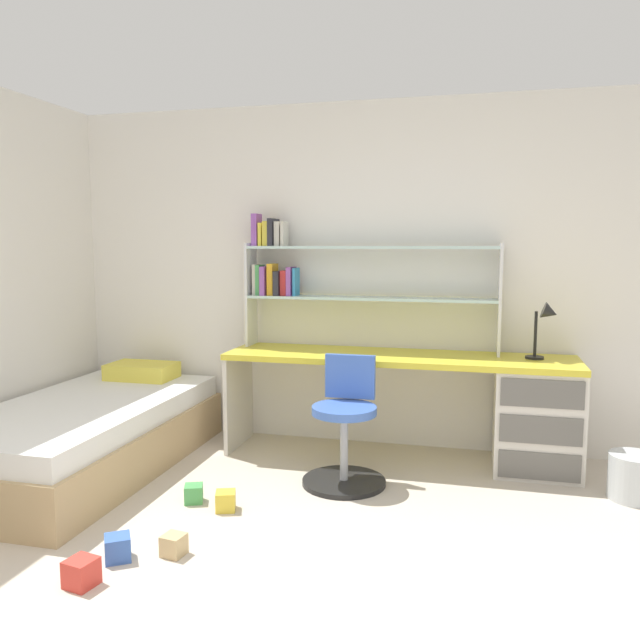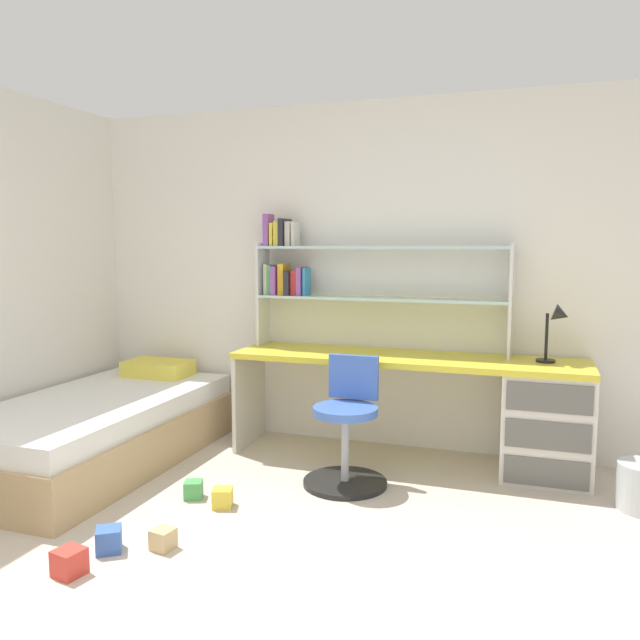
# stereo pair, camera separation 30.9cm
# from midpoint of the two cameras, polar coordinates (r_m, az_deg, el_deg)

# --- Properties ---
(room_shell) EXTENTS (5.72, 6.52, 2.51)m
(room_shell) POSITION_cam_midpoint_polar(r_m,az_deg,el_deg) (3.77, -15.63, 3.07)
(room_shell) COLOR white
(room_shell) RESTS_ON ground_plane
(desk) EXTENTS (2.38, 0.58, 0.73)m
(desk) POSITION_cam_midpoint_polar(r_m,az_deg,el_deg) (4.38, 18.20, -7.62)
(desk) COLOR gold
(desk) RESTS_ON ground_plane
(bookshelf_hutch) EXTENTS (1.81, 0.22, 0.98)m
(bookshelf_hutch) POSITION_cam_midpoint_polar(r_m,az_deg,el_deg) (4.58, 3.83, 4.24)
(bookshelf_hutch) COLOR silver
(bookshelf_hutch) RESTS_ON desk
(desk_lamp) EXTENTS (0.20, 0.17, 0.38)m
(desk_lamp) POSITION_cam_midpoint_polar(r_m,az_deg,el_deg) (4.32, 22.50, -0.34)
(desk_lamp) COLOR black
(desk_lamp) RESTS_ON desk
(swivel_chair) EXTENTS (0.52, 0.52, 0.79)m
(swivel_chair) POSITION_cam_midpoint_polar(r_m,az_deg,el_deg) (4.00, 4.66, -10.28)
(swivel_chair) COLOR black
(swivel_chair) RESTS_ON ground_plane
(bed_platform) EXTENTS (1.09, 2.04, 0.57)m
(bed_platform) POSITION_cam_midpoint_polar(r_m,az_deg,el_deg) (4.59, -17.59, -9.38)
(bed_platform) COLOR tan
(bed_platform) RESTS_ON ground_plane
(toy_block_blue_0) EXTENTS (0.16, 0.16, 0.12)m
(toy_block_blue_0) POSITION_cam_midpoint_polar(r_m,az_deg,el_deg) (3.36, -15.85, -18.52)
(toy_block_blue_0) COLOR #3860B7
(toy_block_blue_0) RESTS_ON ground_plane
(toy_block_green_1) EXTENTS (0.13, 0.13, 0.10)m
(toy_block_green_1) POSITION_cam_midpoint_polar(r_m,az_deg,el_deg) (3.89, -9.02, -14.85)
(toy_block_green_1) COLOR #479E51
(toy_block_green_1) RESTS_ON ground_plane
(toy_block_yellow_2) EXTENTS (0.14, 0.14, 0.11)m
(toy_block_yellow_2) POSITION_cam_midpoint_polar(r_m,az_deg,el_deg) (3.75, -6.34, -15.62)
(toy_block_yellow_2) COLOR gold
(toy_block_yellow_2) RESTS_ON ground_plane
(toy_block_red_3) EXTENTS (0.14, 0.14, 0.12)m
(toy_block_red_3) POSITION_cam_midpoint_polar(r_m,az_deg,el_deg) (3.20, -18.91, -19.95)
(toy_block_red_3) COLOR red
(toy_block_red_3) RESTS_ON ground_plane
(toy_block_natural_4) EXTENTS (0.11, 0.11, 0.10)m
(toy_block_natural_4) POSITION_cam_midpoint_polar(r_m,az_deg,el_deg) (3.33, -11.22, -18.80)
(toy_block_natural_4) COLOR tan
(toy_block_natural_4) RESTS_ON ground_plane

